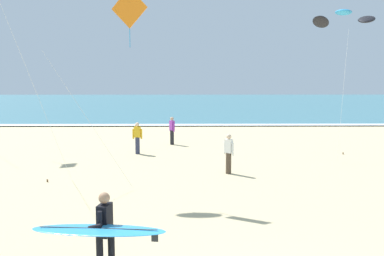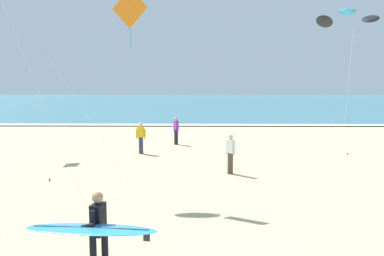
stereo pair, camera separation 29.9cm
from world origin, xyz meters
The scene contains 8 objects.
ocean_water centered at (0.00, 56.91, 0.04)m, with size 160.00×60.00×0.08m, color teal.
shoreline_foam centered at (0.00, 27.21, 0.09)m, with size 160.00×1.23×0.01m, color white.
surfer_trailing centered at (-2.69, 1.85, 1.05)m, with size 2.56×1.13×1.71m.
kite_diamond_amber_near centered at (-3.08, 8.37, 5.86)m, with size 3.92×1.38×6.67m.
kite_arc_cobalt_mid centered at (5.54, 12.59, 6.33)m, with size 2.78×3.33×6.67m.
bystander_yellow_top centered at (-3.64, 15.06, 0.81)m, with size 0.50×0.22×1.59m.
bystander_white_top centered at (0.50, 10.73, 0.81)m, with size 0.37×0.38×1.59m.
bystander_purple_top centered at (-2.02, 17.94, 0.81)m, with size 0.32×0.43×1.59m.
Camera 1 is at (-1.12, -5.30, 3.79)m, focal length 38.43 mm.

